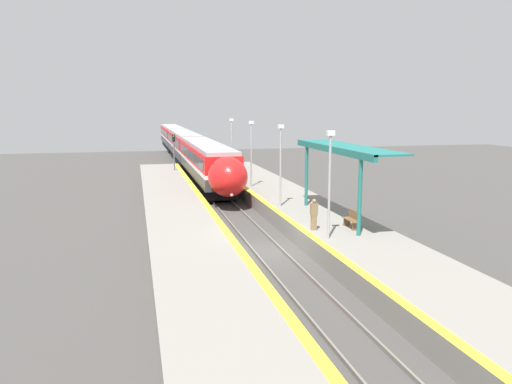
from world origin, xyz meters
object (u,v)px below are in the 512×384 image
train (185,146)px  person_waiting (314,214)px  railway_signal (174,152)px  lamppost_far (251,149)px  lamppost_farthest (232,142)px  lamppost_mid (281,160)px  platform_bench (353,219)px  lamppost_near (330,177)px

train → person_waiting: train is taller
railway_signal → person_waiting: bearing=-79.3°
lamppost_far → railway_signal: bearing=113.2°
train → lamppost_farthest: size_ratio=12.46×
person_waiting → lamppost_mid: bearing=89.1°
lamppost_mid → lamppost_farthest: size_ratio=1.00×
platform_bench → lamppost_farthest: 22.97m
platform_bench → railway_signal: railway_signal is taller
platform_bench → person_waiting: (-2.12, 0.05, 0.36)m
platform_bench → train: bearing=96.4°
lamppost_near → lamppost_far: bearing=90.0°
person_waiting → lamppost_far: (0.11, 14.55, 2.12)m
lamppost_mid → person_waiting: bearing=-90.9°
person_waiting → lamppost_mid: 6.76m
train → lamppost_near: lamppost_near is taller
platform_bench → lamppost_near: lamppost_near is taller
railway_signal → platform_bench: bearing=-75.0°
lamppost_near → lamppost_far: (0.00, 16.27, 0.00)m
train → lamppost_near: bearing=-86.6°
railway_signal → lamppost_mid: 20.68m
platform_bench → railway_signal: size_ratio=0.33×
train → lamppost_far: 26.60m
lamppost_near → lamppost_farthest: bearing=90.0°
lamppost_near → platform_bench: bearing=39.5°
platform_bench → lamppost_mid: bearing=107.3°
railway_signal → lamppost_near: lamppost_near is taller
train → platform_bench: (4.58, -41.04, -0.81)m
train → lamppost_far: size_ratio=12.46×
platform_bench → lamppost_farthest: bearing=95.1°
person_waiting → lamppost_far: size_ratio=0.31×
platform_bench → lamppost_far: (-2.02, 14.61, 2.49)m
railway_signal → lamppost_farthest: lamppost_farthest is taller
lamppost_far → lamppost_farthest: size_ratio=1.00×
person_waiting → lamppost_far: bearing=89.6°
train → lamppost_farthest: (2.56, -18.29, 1.67)m
person_waiting → railway_signal: bearing=100.7°
person_waiting → lamppost_near: lamppost_near is taller
train → railway_signal: railway_signal is taller
platform_bench → lamppost_far: 14.96m
person_waiting → lamppost_near: 2.73m
lamppost_farthest → platform_bench: bearing=-84.9°
railway_signal → lamppost_near: size_ratio=0.87×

